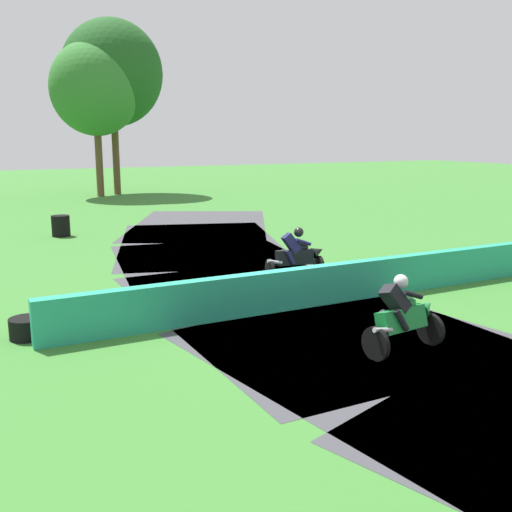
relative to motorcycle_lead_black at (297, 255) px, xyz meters
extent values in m
plane|color=#38752D|center=(-1.60, -2.35, -0.66)|extent=(120.00, 120.00, 0.00)
cube|color=#3D3D42|center=(1.21, 10.36, -0.66)|extent=(8.97, 10.62, 0.01)
cube|color=#3D3D42|center=(-0.39, 6.29, -0.66)|extent=(7.96, 10.33, 0.01)
cube|color=#3D3D42|center=(-1.33, 2.02, -0.66)|extent=(6.75, 9.79, 0.01)
cube|color=#3D3D42|center=(-1.60, -2.35, -0.66)|extent=(5.71, 9.21, 0.01)
cube|color=#3D3D42|center=(-1.18, -6.70, -0.66)|extent=(7.04, 9.94, 0.01)
cube|color=#239375|center=(4.16, -2.24, -0.21)|extent=(22.22, 0.70, 0.90)
cylinder|color=black|center=(0.61, -0.14, -0.36)|extent=(0.19, 0.67, 0.66)
cylinder|color=black|center=(-0.77, 0.08, -0.36)|extent=(0.19, 0.67, 0.66)
cube|color=black|center=(-0.07, 0.01, -0.07)|extent=(1.04, 0.48, 0.43)
ellipsoid|color=black|center=(0.11, 0.01, 0.19)|extent=(0.48, 0.37, 0.27)
cone|color=black|center=(0.60, -0.09, 0.05)|extent=(0.43, 0.40, 0.44)
cylinder|color=#B2B2B7|center=(-0.69, -0.02, -0.13)|extent=(0.42, 0.17, 0.17)
cube|color=#1E1E4C|center=(-0.15, 0.06, 0.31)|extent=(0.53, 0.40, 0.59)
sphere|color=black|center=(0.08, 0.06, 0.59)|extent=(0.26, 0.26, 0.26)
cylinder|color=#1E1E4C|center=(0.16, 0.20, 0.32)|extent=(0.43, 0.17, 0.24)
cylinder|color=#1E1E4C|center=(0.10, -0.16, 0.36)|extent=(0.43, 0.17, 0.24)
cylinder|color=#1E1E4C|center=(-0.22, 0.21, -0.07)|extent=(0.28, 0.19, 0.42)
cylinder|color=#1E1E4C|center=(-0.28, -0.14, -0.03)|extent=(0.28, 0.19, 0.42)
cylinder|color=black|center=(-0.35, -5.47, -0.37)|extent=(0.19, 0.75, 0.74)
cylinder|color=black|center=(-1.74, -5.66, -0.37)|extent=(0.19, 0.75, 0.74)
cube|color=#198438|center=(-1.05, -5.48, -0.09)|extent=(1.04, 0.51, 0.46)
ellipsoid|color=#198438|center=(-0.88, -5.39, 0.17)|extent=(0.48, 0.39, 0.31)
cone|color=#198438|center=(-0.38, -5.36, 0.03)|extent=(0.43, 0.44, 0.48)
cylinder|color=#B2B2B7|center=(-1.63, -5.70, -0.13)|extent=(0.42, 0.14, 0.18)
cube|color=black|center=(-1.15, -5.39, 0.28)|extent=(0.54, 0.43, 0.62)
sphere|color=white|center=(-0.94, -5.28, 0.55)|extent=(0.26, 0.26, 0.26)
cylinder|color=black|center=(-0.89, -5.17, 0.26)|extent=(0.44, 0.12, 0.24)
cylinder|color=black|center=(-0.85, -5.52, 0.36)|extent=(0.44, 0.12, 0.24)
cylinder|color=black|center=(-1.25, -5.33, -0.12)|extent=(0.29, 0.21, 0.42)
cylinder|color=black|center=(-1.21, -5.67, -0.02)|extent=(0.29, 0.21, 0.42)
cylinder|color=black|center=(-4.65, 9.89, -0.56)|extent=(0.68, 0.68, 0.20)
cylinder|color=black|center=(-4.65, 9.89, -0.36)|extent=(0.68, 0.68, 0.20)
cylinder|color=black|center=(-4.65, 9.89, -0.16)|extent=(0.68, 0.68, 0.20)
cylinder|color=black|center=(-4.65, 9.89, 0.04)|extent=(0.68, 0.68, 0.20)
cylinder|color=black|center=(-6.98, -1.83, -0.56)|extent=(0.65, 0.65, 0.20)
cylinder|color=black|center=(-6.98, -1.83, -0.36)|extent=(0.65, 0.65, 0.20)
cylinder|color=brown|center=(1.14, 25.25, 1.81)|extent=(0.44, 0.44, 4.95)
ellipsoid|color=#1E511E|center=(1.14, 25.25, 6.98)|extent=(6.32, 6.32, 6.64)
cylinder|color=brown|center=(-0.12, 24.44, 1.48)|extent=(0.44, 0.44, 4.29)
ellipsoid|color=#33752D|center=(-0.12, 24.44, 5.96)|extent=(5.47, 5.47, 5.75)
camera|label=1|loc=(-7.79, -13.28, 3.12)|focal=41.22mm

